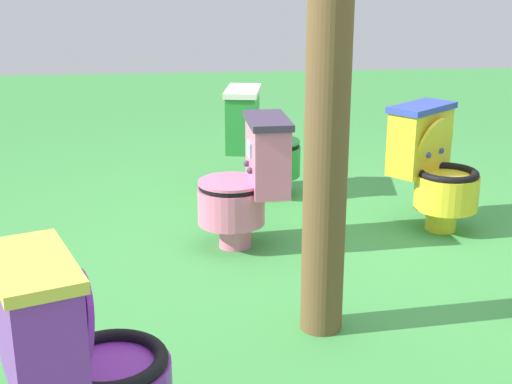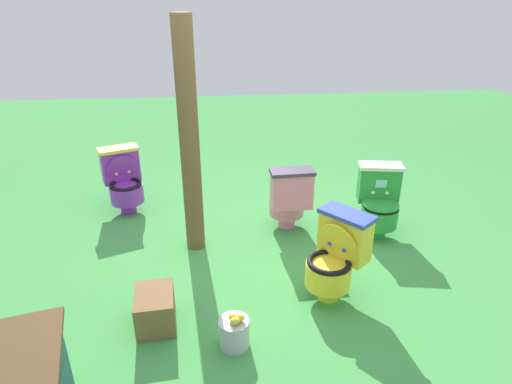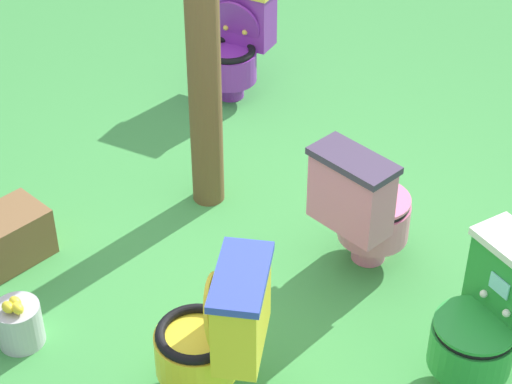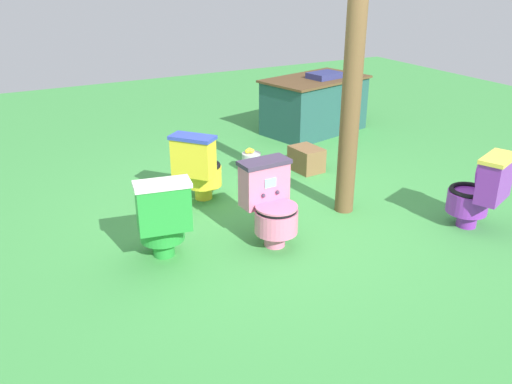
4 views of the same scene
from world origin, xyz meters
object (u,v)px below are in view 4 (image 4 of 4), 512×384
toilet_pink (271,203)px  toilet_green (163,218)px  toilet_purple (480,191)px  lemon_bucket (251,162)px  toilet_yellow (199,167)px  wooden_post (351,102)px  small_crate (306,159)px  vendor_table (314,105)px

toilet_pink → toilet_green: bearing=-12.2°
toilet_purple → lemon_bucket: size_ratio=2.63×
toilet_yellow → wooden_post: wooden_post is taller
small_crate → lemon_bucket: small_crate is taller
toilet_yellow → small_crate: (1.44, 0.22, -0.23)m
vendor_table → wooden_post: size_ratio=0.75×
toilet_yellow → toilet_purple: same height
wooden_post → lemon_bucket: bearing=102.3°
toilet_green → toilet_purple: same height
wooden_post → small_crate: size_ratio=5.75×
toilet_green → vendor_table: bearing=48.5°
toilet_green → toilet_pink: bearing=0.2°
toilet_pink → toilet_purple: 1.90m
toilet_pink → small_crate: 1.84m
toilet_yellow → vendor_table: vendor_table is taller
toilet_yellow → vendor_table: size_ratio=0.45×
small_crate → toilet_green: bearing=-151.4°
toilet_yellow → small_crate: bearing=59.0°
wooden_post → small_crate: bearing=75.9°
toilet_yellow → toilet_pink: 1.13m
vendor_table → small_crate: bearing=-127.0°
toilet_purple → vendor_table: vendor_table is taller
vendor_table → lemon_bucket: size_ratio=5.87×
lemon_bucket → wooden_post: bearing=-77.7°
toilet_pink → vendor_table: vendor_table is taller
small_crate → lemon_bucket: (-0.58, 0.28, -0.02)m
toilet_purple → small_crate: (-0.54, 2.00, -0.23)m
toilet_green → toilet_pink: 0.92m
wooden_post → toilet_green: bearing=-177.8°
toilet_purple → toilet_green: bearing=141.8°
toilet_pink → toilet_purple: same height
toilet_purple → lemon_bucket: bearing=94.9°
toilet_pink → small_crate: toilet_pink is taller
toilet_yellow → lemon_bucket: toilet_yellow is taller
toilet_pink → toilet_yellow: bearing=-82.4°
toilet_purple → lemon_bucket: toilet_purple is taller
toilet_pink → toilet_purple: size_ratio=1.00×
lemon_bucket → vendor_table: bearing=33.0°
toilet_yellow → toilet_green: bearing=-76.8°
toilet_green → toilet_pink: size_ratio=1.00×
toilet_pink → wooden_post: bearing=-168.7°
toilet_purple → wooden_post: wooden_post is taller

